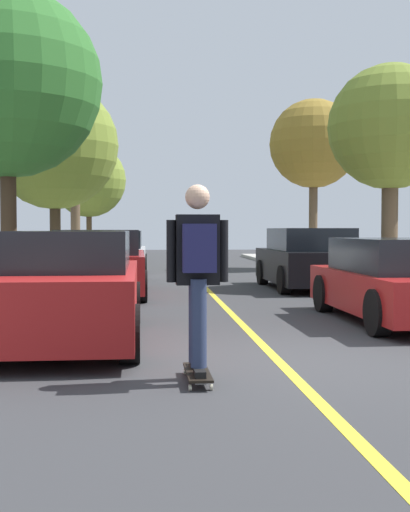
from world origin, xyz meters
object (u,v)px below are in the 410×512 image
object	(u,v)px
street_tree_left_near	(55,146)
street_tree_right_nearest	(391,128)
street_tree_left_far	(75,147)
skateboard	(198,373)
street_tree_right_near	(314,144)
skateboarder	(198,266)
parked_car_right_nearest	(398,281)
parked_car_left_near	(100,263)
parked_car_left_nearest	(67,287)
street_tree_left_nearest	(7,84)
parked_car_left_far	(114,254)
street_tree_left_farthest	(89,180)
parked_car_right_near	(308,259)

from	to	relation	value
street_tree_left_near	street_tree_right_nearest	world-z (taller)	street_tree_left_near
street_tree_left_far	skateboard	xyz separation A→B (m)	(3.59, -23.39, -4.90)
street_tree_right_near	skateboarder	xyz separation A→B (m)	(-5.50, -17.68, -3.40)
skateboard	skateboarder	distance (m)	1.01
parked_car_right_nearest	street_tree_right_nearest	world-z (taller)	street_tree_right_nearest
parked_car_left_near	street_tree_right_near	world-z (taller)	street_tree_right_near
parked_car_left_nearest	street_tree_left_nearest	distance (m)	8.17
street_tree_right_nearest	parked_car_right_nearest	bearing A→B (deg)	-109.00
street_tree_right_nearest	skateboard	distance (m)	11.98
parked_car_right_nearest	street_tree_right_nearest	bearing A→B (deg)	71.00
street_tree_left_far	parked_car_left_far	bearing A→B (deg)	-76.92
street_tree_left_nearest	street_tree_left_farthest	size ratio (longest dim) A/B	1.14
street_tree_left_farthest	street_tree_right_nearest	xyz separation A→B (m)	(9.09, -20.31, -0.14)
parked_car_left_far	skateboard	bearing A→B (deg)	-84.06
parked_car_left_far	street_tree_right_near	world-z (taller)	street_tree_right_near
street_tree_left_near	street_tree_right_near	size ratio (longest dim) A/B	1.05
parked_car_right_near	skateboarder	distance (m)	10.29
parked_car_left_near	street_tree_left_near	world-z (taller)	street_tree_left_near
parked_car_left_nearest	street_tree_left_farthest	world-z (taller)	street_tree_left_farthest
parked_car_left_far	street_tree_right_nearest	world-z (taller)	street_tree_right_nearest
parked_car_right_nearest	street_tree_left_farthest	distance (m)	27.53
parked_car_left_nearest	parked_car_left_near	world-z (taller)	parked_car_left_near
parked_car_right_near	street_tree_left_nearest	bearing A→B (deg)	-176.71
parked_car_right_near	street_tree_left_farthest	world-z (taller)	street_tree_left_farthest
street_tree_right_near	parked_car_right_near	bearing A→B (deg)	-104.74
parked_car_right_nearest	street_tree_left_farthest	xyz separation A→B (m)	(-6.99, 26.40, 3.42)
skateboarder	street_tree_right_near	bearing A→B (deg)	72.73
street_tree_left_farthest	street_tree_left_far	bearing A→B (deg)	-90.00
parked_car_right_nearest	skateboarder	xyz separation A→B (m)	(-3.40, -3.87, 0.46)
parked_car_left_far	parked_car_right_nearest	size ratio (longest dim) A/B	1.07
street_tree_left_far	street_tree_left_farthest	distance (m)	6.92
street_tree_right_nearest	parked_car_left_near	bearing A→B (deg)	-168.09
parked_car_right_nearest	street_tree_left_near	distance (m)	15.30
parked_car_left_nearest	street_tree_right_near	size ratio (longest dim) A/B	0.75
street_tree_left_far	parked_car_left_near	bearing A→B (deg)	-81.99
parked_car_left_far	street_tree_left_farthest	size ratio (longest dim) A/B	0.75
parked_car_right_near	parked_car_right_nearest	bearing A→B (deg)	-90.00
parked_car_left_nearest	parked_car_right_near	bearing A→B (deg)	55.84
parked_car_left_far	street_tree_left_nearest	distance (m)	6.81
skateboard	skateboarder	world-z (taller)	skateboarder
street_tree_left_farthest	skateboard	bearing A→B (deg)	-83.22
street_tree_right_near	parked_car_right_nearest	bearing A→B (deg)	-98.64
parked_car_left_near	parked_car_right_nearest	bearing A→B (deg)	-43.37
parked_car_left_nearest	skateboard	world-z (taller)	parked_car_left_nearest
street_tree_right_near	parked_car_left_nearest	bearing A→B (deg)	-114.72
parked_car_left_far	skateboarder	bearing A→B (deg)	-84.07
parked_car_left_near	parked_car_left_nearest	bearing A→B (deg)	-90.00
street_tree_left_nearest	skateboarder	world-z (taller)	street_tree_left_nearest
street_tree_left_far	skateboarder	xyz separation A→B (m)	(3.59, -23.42, -3.89)
parked_car_left_near	street_tree_right_nearest	xyz separation A→B (m)	(6.99, 1.47, 3.20)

